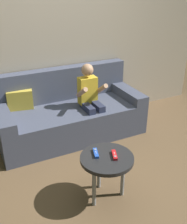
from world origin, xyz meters
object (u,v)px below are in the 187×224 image
Objects in this scene: game_remote_blue_near_edge at (96,153)px; game_remote_red_center at (114,155)px; couch at (69,114)px; person_seated_on_couch at (91,98)px; coffee_table at (107,162)px.

game_remote_blue_near_edge is 0.17m from game_remote_red_center.
game_remote_red_center is at bearing -36.59° from game_remote_blue_near_edge.
couch is 1.22m from game_remote_blue_near_edge.
person_seated_on_couch is at bearing 74.84° from game_remote_red_center.
game_remote_red_center is (0.14, -0.10, 0.00)m from game_remote_blue_near_edge.
couch reaches higher than game_remote_red_center.
couch is at bearing 141.80° from person_seated_on_couch.
person_seated_on_couch is 6.61× the size of game_remote_blue_near_edge.
person_seated_on_couch reaches higher than coffee_table.
person_seated_on_couch is 1.10m from game_remote_blue_near_edge.
game_remote_blue_near_edge is 1.01× the size of game_remote_red_center.
game_remote_red_center is (0.07, -0.02, 0.07)m from coffee_table.
couch reaches higher than coffee_table.
game_remote_red_center is (-0.30, -1.11, -0.07)m from person_seated_on_couch.
coffee_table is 0.13m from game_remote_blue_near_edge.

